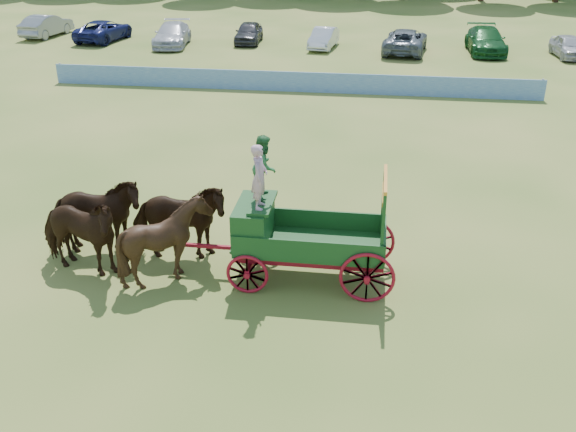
{
  "coord_description": "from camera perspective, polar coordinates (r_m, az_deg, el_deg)",
  "views": [
    {
      "loc": [
        3.57,
        -15.22,
        8.96
      ],
      "look_at": [
        1.38,
        0.34,
        1.3
      ],
      "focal_mm": 40.0,
      "sensor_mm": 36.0,
      "label": 1
    }
  ],
  "objects": [
    {
      "name": "parked_cars",
      "position": [
        46.37,
        -3.02,
        15.76
      ],
      "size": [
        43.64,
        7.65,
        1.61
      ],
      "color": "silver",
      "rests_on": "ground"
    },
    {
      "name": "horse_wheel_left",
      "position": [
        16.85,
        -10.78,
        -2.15
      ],
      "size": [
        2.23,
        2.02,
        2.29
      ],
      "primitive_type": "imported",
      "rotation": [
        0.0,
        0.0,
        1.48
      ],
      "color": "#321B0E",
      "rests_on": "ground"
    },
    {
      "name": "horse_lead_left",
      "position": [
        17.73,
        -18.17,
        -1.58
      ],
      "size": [
        2.91,
        1.8,
        2.28
      ],
      "primitive_type": "imported",
      "rotation": [
        0.0,
        0.0,
        1.35
      ],
      "color": "#321B0E",
      "rests_on": "ground"
    },
    {
      "name": "sponsor_banner",
      "position": [
        34.58,
        0.15,
        11.86
      ],
      "size": [
        26.0,
        0.08,
        1.05
      ],
      "primitive_type": "cube",
      "color": "#1E56A5",
      "rests_on": "ground"
    },
    {
      "name": "horse_wheel_right",
      "position": [
        17.78,
        -9.71,
        -0.51
      ],
      "size": [
        2.83,
        1.53,
        2.28
      ],
      "primitive_type": "imported",
      "rotation": [
        0.0,
        0.0,
        1.69
      ],
      "color": "#321B0E",
      "rests_on": "ground"
    },
    {
      "name": "farm_dray",
      "position": [
        16.45,
        -0.56,
        -0.2
      ],
      "size": [
        6.0,
        2.0,
        3.8
      ],
      "color": "maroon",
      "rests_on": "ground"
    },
    {
      "name": "horse_lead_right",
      "position": [
        18.62,
        -16.78,
        -0.04
      ],
      "size": [
        2.9,
        1.77,
        2.28
      ],
      "primitive_type": "imported",
      "rotation": [
        0.0,
        0.0,
        1.78
      ],
      "color": "#321B0E",
      "rests_on": "ground"
    },
    {
      "name": "ground",
      "position": [
        18.02,
        -4.53,
        -3.93
      ],
      "size": [
        160.0,
        160.0,
        0.0
      ],
      "primitive_type": "plane",
      "color": "olive",
      "rests_on": "ground"
    }
  ]
}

